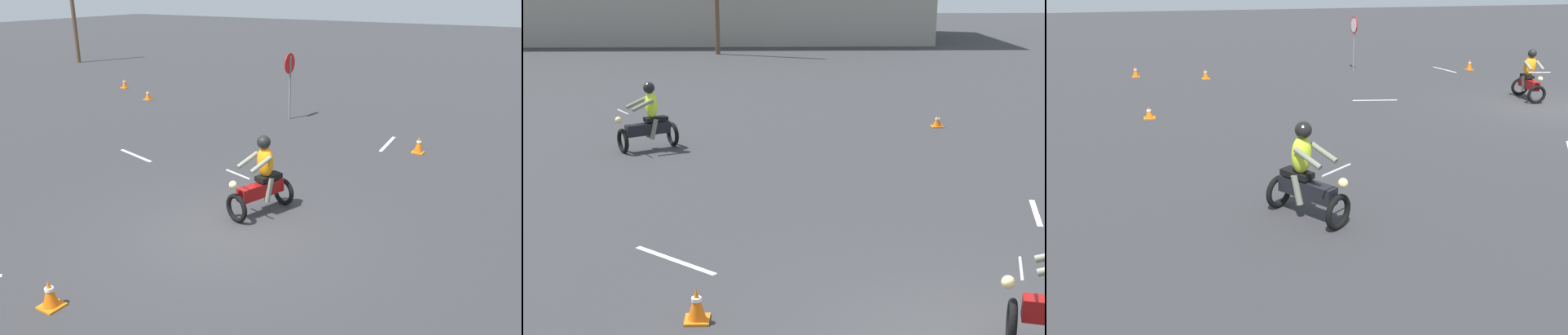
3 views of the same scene
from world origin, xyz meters
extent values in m
plane|color=#333335|center=(0.00, 0.00, 0.00)|extent=(120.00, 120.00, 0.00)
torus|color=black|center=(0.47, 0.08, 0.30)|extent=(0.27, 0.60, 0.60)
torus|color=black|center=(1.72, -0.29, 0.30)|extent=(0.27, 0.60, 0.60)
cube|color=maroon|center=(1.10, -0.11, 0.52)|extent=(1.12, 0.55, 0.28)
cube|color=black|center=(1.31, -0.17, 0.74)|extent=(0.61, 0.41, 0.10)
cylinder|color=silver|center=(0.52, 0.07, 1.00)|extent=(0.24, 0.68, 0.04)
sphere|color=#F2E08C|center=(0.40, 0.10, 0.82)|extent=(0.20, 0.20, 0.16)
ellipsoid|color=orange|center=(1.21, -0.14, 1.10)|extent=(0.38, 0.46, 0.64)
cylinder|color=slate|center=(0.98, 0.14, 1.15)|extent=(0.55, 0.24, 0.27)
cylinder|color=slate|center=(0.87, -0.25, 1.15)|extent=(0.55, 0.24, 0.27)
cylinder|color=slate|center=(1.23, 0.00, 0.52)|extent=(0.27, 0.19, 0.51)
cylinder|color=slate|center=(1.15, -0.27, 0.52)|extent=(0.27, 0.19, 0.51)
sphere|color=black|center=(1.17, -0.13, 1.52)|extent=(0.35, 0.35, 0.28)
cylinder|color=slate|center=(8.43, 3.13, 1.10)|extent=(0.07, 0.07, 2.20)
cylinder|color=red|center=(8.43, 3.15, 1.95)|extent=(0.70, 0.03, 0.70)
cylinder|color=white|center=(8.43, 3.16, 1.95)|extent=(0.60, 0.01, 0.60)
cube|color=orange|center=(6.86, -1.84, 0.01)|extent=(0.32, 0.32, 0.03)
cone|color=orange|center=(6.86, -1.84, 0.25)|extent=(0.24, 0.24, 0.44)
cylinder|color=white|center=(6.86, -1.84, 0.32)|extent=(0.13, 0.13, 0.05)
cube|color=orange|center=(8.28, 9.69, 0.01)|extent=(0.32, 0.32, 0.03)
cone|color=orange|center=(8.28, 9.69, 0.22)|extent=(0.24, 0.24, 0.38)
cylinder|color=white|center=(8.28, 9.69, 0.28)|extent=(0.13, 0.13, 0.05)
cube|color=orange|center=(-3.32, 0.83, 0.01)|extent=(0.32, 0.32, 0.03)
cone|color=orange|center=(-3.32, 0.83, 0.24)|extent=(0.24, 0.24, 0.42)
cylinder|color=white|center=(-3.32, 0.83, 0.30)|extent=(0.13, 0.13, 0.05)
cube|color=orange|center=(9.64, 12.39, 0.01)|extent=(0.32, 0.32, 0.03)
cone|color=orange|center=(9.64, 12.39, 0.24)|extent=(0.24, 0.24, 0.41)
cylinder|color=white|center=(9.64, 12.39, 0.30)|extent=(0.13, 0.13, 0.05)
cube|color=silver|center=(7.25, -0.83, 0.00)|extent=(1.67, 0.21, 0.01)
cube|color=silver|center=(2.55, 4.84, 0.00)|extent=(0.47, 1.48, 0.01)
cylinder|color=brown|center=(14.30, 20.99, 3.60)|extent=(0.24, 0.24, 7.21)
camera|label=1|loc=(-7.17, -5.08, 4.44)|focal=35.00mm
camera|label=2|loc=(-2.46, -7.60, 4.41)|focal=50.00mm
camera|label=3|loc=(-12.63, 12.20, 3.75)|focal=35.00mm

